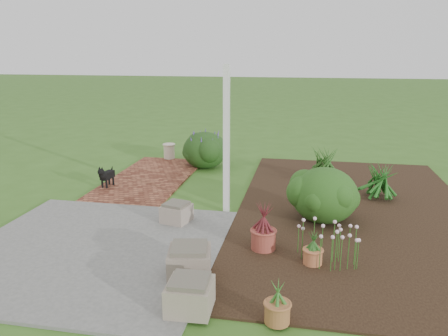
% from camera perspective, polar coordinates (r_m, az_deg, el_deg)
% --- Properties ---
extents(ground, '(80.00, 80.00, 0.00)m').
position_cam_1_polar(ground, '(7.57, -2.07, -5.82)').
color(ground, '#38631F').
rests_on(ground, ground).
extents(concrete_patio, '(3.50, 3.50, 0.04)m').
position_cam_1_polar(concrete_patio, '(6.46, -16.73, -10.11)').
color(concrete_patio, '#5C5D5A').
rests_on(concrete_patio, ground).
extents(brick_path, '(1.60, 3.50, 0.04)m').
position_cam_1_polar(brick_path, '(9.63, -9.62, -1.30)').
color(brick_path, '#592A1C').
rests_on(brick_path, ground).
extents(garden_bed, '(4.00, 7.00, 0.03)m').
position_cam_1_polar(garden_bed, '(7.91, 16.80, -5.43)').
color(garden_bed, black).
rests_on(garden_bed, ground).
extents(veranda_post, '(0.10, 0.10, 2.50)m').
position_cam_1_polar(veranda_post, '(7.26, 0.33, 3.55)').
color(veranda_post, white).
rests_on(veranda_post, ground).
extents(stone_trough_near, '(0.49, 0.49, 0.31)m').
position_cam_1_polar(stone_trough_near, '(4.81, -4.47, -16.36)').
color(stone_trough_near, gray).
rests_on(stone_trough_near, concrete_patio).
extents(stone_trough_mid, '(0.59, 0.59, 0.34)m').
position_cam_1_polar(stone_trough_mid, '(5.44, -4.52, -12.22)').
color(stone_trough_mid, '#716356').
rests_on(stone_trough_mid, concrete_patio).
extents(stone_trough_far, '(0.50, 0.50, 0.27)m').
position_cam_1_polar(stone_trough_far, '(7.08, -6.23, -5.90)').
color(stone_trough_far, gray).
rests_on(stone_trough_far, concrete_patio).
extents(black_dog, '(0.20, 0.49, 0.42)m').
position_cam_1_polar(black_dog, '(9.07, -15.15, -0.88)').
color(black_dog, black).
rests_on(black_dog, brick_path).
extents(cream_ceramic_urn, '(0.33, 0.33, 0.37)m').
position_cam_1_polar(cream_ceramic_urn, '(11.20, -7.17, 2.19)').
color(cream_ceramic_urn, beige).
rests_on(cream_ceramic_urn, brick_path).
extents(evergreen_shrub, '(1.37, 1.37, 0.90)m').
position_cam_1_polar(evergreen_shrub, '(7.20, 12.99, -3.29)').
color(evergreen_shrub, '#103611').
rests_on(evergreen_shrub, garden_bed).
extents(agapanthus_clump_back, '(1.06, 1.06, 0.78)m').
position_cam_1_polar(agapanthus_clump_back, '(8.60, 19.63, -1.18)').
color(agapanthus_clump_back, '#0C3A14').
rests_on(agapanthus_clump_back, garden_bed).
extents(agapanthus_clump_front, '(0.99, 0.99, 0.81)m').
position_cam_1_polar(agapanthus_clump_front, '(9.54, 12.93, 0.96)').
color(agapanthus_clump_front, '#093810').
rests_on(agapanthus_clump_front, garden_bed).
extents(pink_flower_patch, '(1.16, 1.16, 0.57)m').
position_cam_1_polar(pink_flower_patch, '(5.74, 13.59, -9.93)').
color(pink_flower_patch, '#113D0F').
rests_on(pink_flower_patch, garden_bed).
extents(terracotta_pot_bronze, '(0.38, 0.38, 0.28)m').
position_cam_1_polar(terracotta_pot_bronze, '(6.16, 5.16, -9.25)').
color(terracotta_pot_bronze, '#984033').
rests_on(terracotta_pot_bronze, garden_bed).
extents(terracotta_pot_small_left, '(0.26, 0.26, 0.20)m').
position_cam_1_polar(terracotta_pot_small_left, '(5.86, 11.52, -11.23)').
color(terracotta_pot_small_left, '#B8683E').
rests_on(terracotta_pot_small_left, garden_bed).
extents(terracotta_pot_small_right, '(0.27, 0.27, 0.22)m').
position_cam_1_polar(terracotta_pot_small_right, '(4.68, 6.97, -18.23)').
color(terracotta_pot_small_right, '#975C33').
rests_on(terracotta_pot_small_right, garden_bed).
extents(purple_flowering_bush, '(1.32, 1.32, 0.88)m').
position_cam_1_polar(purple_flowering_bush, '(10.37, -2.54, 2.46)').
color(purple_flowering_bush, black).
rests_on(purple_flowering_bush, ground).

